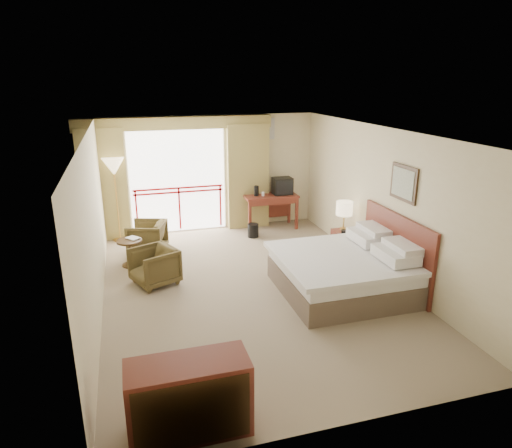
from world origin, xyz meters
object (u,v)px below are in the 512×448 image
object	(u,v)px
wastebasket	(253,230)
armchair_near	(156,283)
nightstand	(343,244)
tv	(282,186)
desk	(270,202)
side_table	(130,248)
dresser	(189,398)
floor_lamp	(114,170)
bed	(345,271)
table_lamp	(344,209)
armchair_far	(148,252)

from	to	relation	value
wastebasket	armchair_near	bearing A→B (deg)	-141.17
nightstand	tv	size ratio (longest dim) A/B	1.24
nightstand	desk	world-z (taller)	desk
wastebasket	side_table	bearing A→B (deg)	-160.98
dresser	floor_lamp	bearing A→B (deg)	98.80
tv	floor_lamp	world-z (taller)	floor_lamp
nightstand	desk	bearing A→B (deg)	112.37
side_table	floor_lamp	world-z (taller)	floor_lamp
bed	desk	world-z (taller)	bed
nightstand	wastebasket	bearing A→B (deg)	132.07
desk	armchair_near	size ratio (longest dim) A/B	1.74
wastebasket	dresser	world-z (taller)	dresser
table_lamp	armchair_near	bearing A→B (deg)	-176.03
tv	dresser	size ratio (longest dim) A/B	0.36
nightstand	table_lamp	world-z (taller)	table_lamp
armchair_far	armchair_near	bearing A→B (deg)	19.64
desk	dresser	size ratio (longest dim) A/B	1.02
tv	side_table	bearing A→B (deg)	-173.93
nightstand	floor_lamp	bearing A→B (deg)	153.70
tv	table_lamp	bearing A→B (deg)	-91.40
wastebasket	armchair_far	bearing A→B (deg)	-172.60
table_lamp	tv	world-z (taller)	tv
side_table	floor_lamp	size ratio (longest dim) A/B	0.28
table_lamp	dresser	xyz separation A→B (m)	(-3.73, -4.02, -0.60)
floor_lamp	tv	bearing A→B (deg)	-1.83
tv	armchair_near	size ratio (longest dim) A/B	0.61
nightstand	bed	bearing A→B (deg)	-114.08
tv	dresser	bearing A→B (deg)	-133.06
desk	armchair_far	world-z (taller)	desk
nightstand	side_table	bearing A→B (deg)	171.65
bed	armchair_near	world-z (taller)	bed
bed	armchair_near	distance (m)	3.36
desk	armchair_near	distance (m)	3.91
armchair_far	side_table	xyz separation A→B (m)	(-0.36, -0.64, 0.36)
nightstand	table_lamp	xyz separation A→B (m)	(0.00, 0.05, 0.74)
wastebasket	side_table	xyz separation A→B (m)	(-2.76, -0.95, 0.21)
desk	tv	xyz separation A→B (m)	(0.30, -0.06, 0.38)
bed	armchair_near	bearing A→B (deg)	158.49
floor_lamp	wastebasket	bearing A→B (deg)	-12.24
table_lamp	dresser	bearing A→B (deg)	-132.85
bed	nightstand	size ratio (longest dim) A/B	3.82
wastebasket	armchair_near	world-z (taller)	armchair_near
armchair_far	side_table	size ratio (longest dim) A/B	1.39
bed	dresser	distance (m)	3.95
wastebasket	armchair_far	xyz separation A→B (m)	(-2.39, -0.31, -0.16)
armchair_far	dresser	distance (m)	5.36
bed	side_table	bearing A→B (deg)	148.10
nightstand	armchair_far	world-z (taller)	nightstand
table_lamp	tv	xyz separation A→B (m)	(-0.56, 2.16, 0.02)
side_table	dresser	xyz separation A→B (m)	(0.47, -4.71, 0.05)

